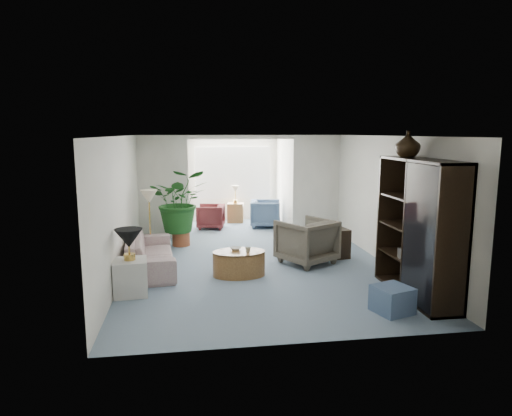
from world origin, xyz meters
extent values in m
plane|color=gray|center=(0.00, 0.00, 0.00)|extent=(6.00, 6.00, 0.00)
plane|color=gray|center=(0.00, 4.10, 0.00)|extent=(2.60, 2.60, 0.00)
cube|color=white|center=(-1.90, 3.00, 1.25)|extent=(1.20, 0.12, 2.50)
cube|color=white|center=(1.90, 3.00, 1.25)|extent=(1.20, 0.12, 2.50)
cube|color=white|center=(0.00, 3.00, 2.45)|extent=(2.60, 0.12, 0.10)
cube|color=white|center=(0.00, 5.18, 1.40)|extent=(2.20, 0.02, 1.50)
cube|color=white|center=(0.00, 5.15, 1.40)|extent=(2.20, 0.02, 1.50)
cube|color=#AE9F8B|center=(2.46, -0.10, 1.70)|extent=(0.04, 0.50, 0.40)
imported|color=#BAAF9D|center=(-2.05, 0.43, 0.32)|extent=(1.05, 2.26, 0.64)
cube|color=silver|center=(-2.25, -0.92, 0.29)|extent=(0.56, 0.56, 0.57)
cone|color=black|center=(-2.25, -0.92, 0.92)|extent=(0.44, 0.44, 0.30)
cone|color=#FAEBC7|center=(-2.12, 1.47, 1.25)|extent=(0.36, 0.36, 0.28)
cylinder|color=olive|center=(-0.43, -0.19, 0.23)|extent=(1.16, 1.16, 0.45)
imported|color=white|center=(-0.48, -0.09, 0.47)|extent=(0.25, 0.25, 0.05)
imported|color=#B7B7A0|center=(-0.28, -0.29, 0.50)|extent=(0.12, 0.12, 0.09)
imported|color=#5F594B|center=(0.98, 0.41, 0.44)|extent=(1.31, 1.32, 0.89)
cube|color=black|center=(1.68, 0.71, 0.30)|extent=(0.56, 0.48, 0.60)
cube|color=black|center=(2.23, -1.62, 1.08)|extent=(0.52, 1.95, 2.17)
imported|color=black|center=(2.23, -1.12, 2.38)|extent=(0.40, 0.40, 0.42)
cube|color=slate|center=(1.56, -2.23, 0.19)|extent=(0.60, 0.60, 0.38)
cylinder|color=brown|center=(-1.49, 2.22, 0.16)|extent=(0.40, 0.40, 0.32)
imported|color=#1C511B|center=(-1.49, 2.22, 1.04)|extent=(1.29, 1.12, 1.44)
imported|color=slate|center=(0.77, 4.01, 0.37)|extent=(0.94, 0.92, 0.73)
imported|color=#551D23|center=(-0.73, 4.01, 0.33)|extent=(0.83, 0.81, 0.65)
cube|color=olive|center=(0.02, 4.76, 0.28)|extent=(0.51, 0.43, 0.55)
cube|color=black|center=(2.18, -2.11, 0.64)|extent=(0.30, 0.26, 0.16)
cube|color=#2B2622|center=(2.18, -1.95, 1.54)|extent=(0.30, 0.26, 0.16)
cube|color=#3E3B3A|center=(2.18, -1.85, 1.09)|extent=(0.30, 0.26, 0.16)
cube|color=#393733|center=(2.18, -1.48, 0.64)|extent=(0.30, 0.26, 0.16)
camera|label=1|loc=(-1.31, -8.13, 2.57)|focal=32.08mm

